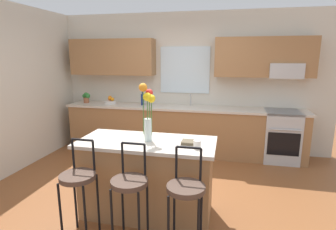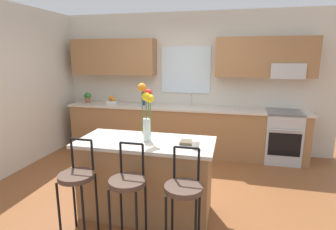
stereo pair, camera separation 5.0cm
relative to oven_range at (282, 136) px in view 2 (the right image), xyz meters
name	(u,v)px [view 2 (the right image)]	position (x,y,z in m)	size (l,w,h in m)	color
ground_plane	(160,193)	(-1.81, -1.68, -0.46)	(14.00, 14.00, 0.00)	brown
wall_left	(10,89)	(-4.37, -1.38, 0.89)	(0.12, 4.60, 2.70)	beige
back_wall_assembly	(187,75)	(-1.78, 0.31, 1.05)	(5.60, 0.50, 2.70)	beige
counter_run	(182,130)	(-1.81, 0.02, 0.01)	(4.56, 0.64, 0.92)	#996B42
sink_faucet	(191,99)	(-1.67, 0.17, 0.60)	(0.02, 0.13, 0.23)	#B7BABC
oven_range	(282,136)	(0.00, 0.00, 0.00)	(0.60, 0.64, 0.92)	#B7BABC
kitchen_island	(146,177)	(-1.85, -2.17, 0.00)	(1.57, 0.72, 0.92)	#996B42
bar_stool_near	(77,180)	(-2.40, -2.74, 0.18)	(0.36, 0.36, 1.04)	black
bar_stool_middle	(128,186)	(-1.85, -2.74, 0.18)	(0.36, 0.36, 1.04)	black
bar_stool_far	(184,193)	(-1.30, -2.74, 0.18)	(0.36, 0.36, 1.04)	black
flower_vase	(147,109)	(-1.83, -2.17, 0.83)	(0.18, 0.15, 0.66)	silver
mug_ceramic	(196,145)	(-1.25, -2.32, 0.51)	(0.08, 0.08, 0.09)	silver
cookbook	(189,142)	(-1.34, -2.17, 0.48)	(0.20, 0.15, 0.03)	brown
fruit_bowl_oranges	(111,101)	(-3.30, 0.03, 0.51)	(0.24, 0.24, 0.16)	silver
bottle_olive_oil	(143,99)	(-2.61, 0.02, 0.58)	(0.06, 0.06, 0.30)	navy
potted_plant_small	(88,97)	(-3.82, 0.02, 0.58)	(0.18, 0.12, 0.22)	#9E5B3D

